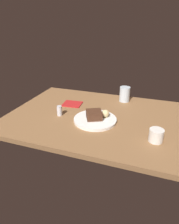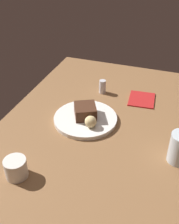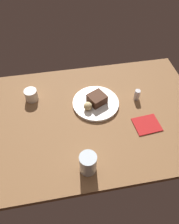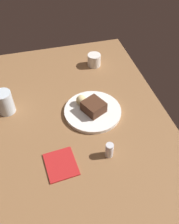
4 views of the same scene
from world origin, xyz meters
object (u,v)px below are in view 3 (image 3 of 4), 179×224
object	(u,v)px
chocolate_cake_slice	(97,99)
folded_napkin	(147,125)
water_glass	(88,163)
bread_roll	(88,106)
coffee_cup	(31,95)
salt_shaker	(137,95)
dessert_plate	(96,103)

from	to	relation	value
chocolate_cake_slice	folded_napkin	bearing A→B (deg)	-39.99
water_glass	folded_napkin	distance (cm)	40.91
chocolate_cake_slice	bread_roll	xyz separation A→B (cm)	(-6.03, -4.48, -0.19)
coffee_cup	folded_napkin	xyz separation A→B (cm)	(60.79, -30.35, -3.13)
salt_shaker	folded_napkin	size ratio (longest dim) A/B	0.49
bread_roll	salt_shaker	distance (cm)	30.36
chocolate_cake_slice	salt_shaker	distance (cm)	24.03
salt_shaker	water_glass	xyz separation A→B (cm)	(-35.99, -39.07, 2.35)
salt_shaker	coffee_cup	size ratio (longest dim) A/B	0.89
chocolate_cake_slice	salt_shaker	bearing A→B (deg)	-0.39
dessert_plate	folded_napkin	distance (cm)	31.15
dessert_plate	bread_roll	bearing A→B (deg)	-142.10
folded_napkin	salt_shaker	bearing A→B (deg)	88.89
coffee_cup	dessert_plate	bearing A→B (deg)	-16.47
dessert_plate	coffee_cup	xyz separation A→B (cm)	(-36.54, 10.80, 2.55)
water_glass	folded_napkin	bearing A→B (deg)	28.60
salt_shaker	folded_napkin	world-z (taller)	salt_shaker
water_glass	coffee_cup	bearing A→B (deg)	116.84
bread_roll	water_glass	world-z (taller)	water_glass
dessert_plate	bread_roll	distance (cm)	7.60
chocolate_cake_slice	coffee_cup	distance (cm)	38.64
bread_roll	salt_shaker	world-z (taller)	salt_shaker
bread_roll	folded_napkin	xyz separation A→B (cm)	(29.66, -15.34, -3.86)
chocolate_cake_slice	bread_roll	world-z (taller)	chocolate_cake_slice
water_glass	folded_napkin	world-z (taller)	water_glass
bread_roll	coffee_cup	world-z (taller)	coffee_cup
dessert_plate	bread_roll	size ratio (longest dim) A/B	5.58
chocolate_cake_slice	water_glass	xyz separation A→B (cm)	(-11.98, -39.23, 1.29)
salt_shaker	water_glass	world-z (taller)	water_glass
salt_shaker	bread_roll	bearing A→B (deg)	-171.82
dessert_plate	salt_shaker	world-z (taller)	salt_shaker
salt_shaker	folded_napkin	bearing A→B (deg)	-91.11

